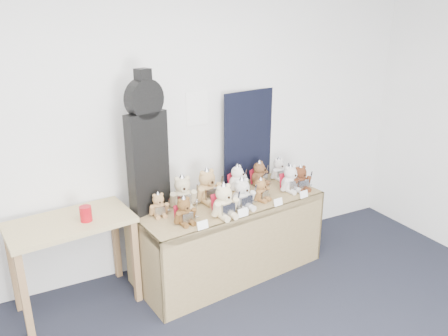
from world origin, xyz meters
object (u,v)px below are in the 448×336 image
teddy_front_left (224,202)px  teddy_front_far_left (184,212)px  teddy_front_right (261,190)px  teddy_back_centre_left (208,187)px  red_cup (86,214)px  teddy_front_centre (242,195)px  teddy_front_far_right (290,180)px  teddy_back_centre_right (238,179)px  guitar_case (147,145)px  teddy_back_left (183,193)px  teddy_back_end (279,170)px  display_table (232,219)px  teddy_back_right (259,174)px  teddy_back_far_left (159,205)px  teddy_front_end (300,179)px  side_table (72,235)px

teddy_front_left → teddy_front_far_left: bearing=169.3°
teddy_front_right → teddy_back_centre_left: (-0.43, 0.18, 0.04)m
red_cup → teddy_front_centre: size_ratio=0.39×
teddy_front_far_right → teddy_front_centre: bearing=-174.4°
teddy_back_centre_right → teddy_front_left: bearing=-161.1°
guitar_case → teddy_front_far_left: bearing=-87.0°
teddy_front_far_left → teddy_front_far_right: teddy_front_far_right is taller
guitar_case → teddy_front_far_left: size_ratio=4.70×
teddy_back_left → teddy_back_end: bearing=19.2°
teddy_front_far_right → display_table: bearing=173.2°
teddy_front_far_left → teddy_back_right: bearing=17.5°
teddy_front_centre → teddy_front_far_right: bearing=4.5°
teddy_back_left → teddy_back_end: 1.10m
red_cup → teddy_back_far_left: bearing=-3.0°
teddy_back_centre_right → display_table: bearing=-158.0°
teddy_front_end → teddy_back_end: (-0.02, 0.32, -0.01)m
display_table → teddy_front_centre: teddy_front_centre is taller
teddy_front_far_right → side_table: bearing=168.3°
teddy_front_left → teddy_front_end: teddy_front_left is taller
teddy_front_far_right → teddy_back_left: size_ratio=0.89×
side_table → teddy_back_centre_left: 1.16m
guitar_case → teddy_front_far_right: bearing=-29.7°
teddy_back_centre_right → teddy_back_far_left: 0.85m
teddy_front_left → teddy_back_centre_right: teddy_front_left is taller
teddy_front_right → teddy_back_end: size_ratio=0.93×
teddy_front_far_right → guitar_case: bearing=164.6°
teddy_front_far_left → teddy_front_left: (0.33, -0.03, 0.03)m
red_cup → teddy_back_left: bearing=2.2°
teddy_front_far_right → teddy_front_end: size_ratio=1.06×
teddy_front_end → teddy_back_far_left: bearing=175.6°
teddy_back_end → teddy_back_far_left: (-1.32, -0.24, -0.01)m
teddy_front_right → red_cup: bearing=154.5°
guitar_case → teddy_front_far_left: guitar_case is taller
teddy_back_right → teddy_back_far_left: bearing=159.1°
teddy_front_far_right → teddy_back_left: bearing=166.1°
guitar_case → teddy_front_centre: size_ratio=3.82×
teddy_front_far_left → teddy_front_left: 0.33m
guitar_case → teddy_back_right: bearing=-17.1°
display_table → teddy_front_far_right: teddy_front_far_right is taller
teddy_back_centre_right → teddy_back_end: teddy_back_centre_right is taller
side_table → teddy_back_left: teddy_back_left is taller
guitar_case → red_cup: guitar_case is taller
red_cup → teddy_front_left: size_ratio=0.38×
side_table → teddy_front_far_left: teddy_front_far_left is taller
display_table → teddy_front_right: teddy_front_right is taller
teddy_front_far_left → teddy_back_end: bearing=14.5°
teddy_front_far_left → teddy_front_right: (0.76, 0.11, -0.01)m
teddy_front_far_right → teddy_front_end: 0.10m
guitar_case → display_table: bearing=-37.1°
teddy_back_far_left → red_cup: bearing=-179.4°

